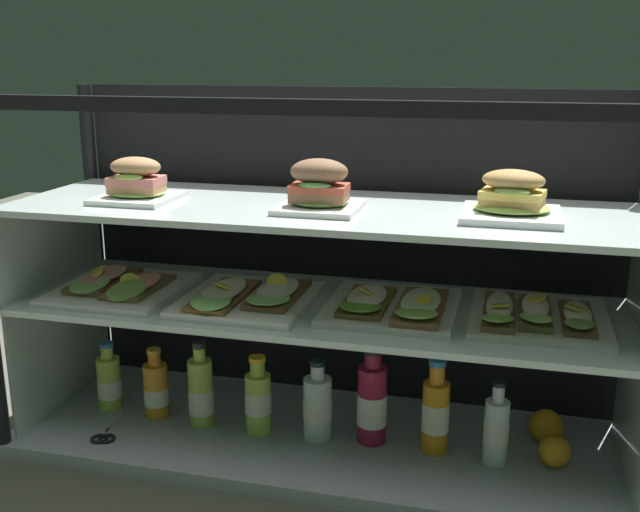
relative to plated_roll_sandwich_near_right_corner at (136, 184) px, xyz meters
The scene contains 25 objects.
ground_plane 0.81m from the plated_roll_sandwich_near_right_corner, ahead, with size 6.00×6.00×0.02m, color #57584B.
case_base_deck 0.79m from the plated_roll_sandwich_near_right_corner, ahead, with size 1.53×0.53×0.04m, color #B2B9C3.
case_frame 0.51m from the plated_roll_sandwich_near_right_corner, 22.08° to the left, with size 1.53×0.53×0.89m.
riser_lower_tier 0.64m from the plated_roll_sandwich_near_right_corner, ahead, with size 1.46×0.45×0.33m.
shelf_lower_glass 0.53m from the plated_roll_sandwich_near_right_corner, ahead, with size 1.48×0.47×0.02m, color silver.
riser_upper_tier 0.48m from the plated_roll_sandwich_near_right_corner, ahead, with size 1.46×0.45×0.22m.
shelf_upper_glass 0.45m from the plated_roll_sandwich_near_right_corner, ahead, with size 1.48×0.47×0.02m, color silver.
plated_roll_sandwich_near_right_corner is the anchor object (origin of this frame).
plated_roll_sandwich_far_left 0.46m from the plated_roll_sandwich_near_right_corner, ahead, with size 0.18×0.18×0.12m.
plated_roll_sandwich_near_left_corner 0.88m from the plated_roll_sandwich_near_right_corner, ahead, with size 0.21×0.21×0.11m.
open_sandwich_tray_right_of_center 0.27m from the plated_roll_sandwich_near_right_corner, behind, with size 0.30×0.33×0.07m.
open_sandwich_tray_center 0.38m from the plated_roll_sandwich_near_right_corner, ahead, with size 0.30×0.34×0.07m.
open_sandwich_tray_far_right 0.68m from the plated_roll_sandwich_near_right_corner, ahead, with size 0.30×0.35×0.06m.
open_sandwich_tray_mid_right 0.98m from the plated_roll_sandwich_near_right_corner, ahead, with size 0.30×0.33×0.06m.
juice_bottle_front_fourth 0.57m from the plated_roll_sandwich_near_right_corner, 164.01° to the left, with size 0.06×0.06×0.19m.
juice_bottle_back_right 0.55m from the plated_roll_sandwich_near_right_corner, 83.89° to the left, with size 0.06×0.06×0.19m.
juice_bottle_back_left 0.56m from the plated_roll_sandwich_near_right_corner, ahead, with size 0.06×0.06×0.23m.
juice_bottle_front_middle 0.61m from the plated_roll_sandwich_near_right_corner, ahead, with size 0.07×0.07×0.20m.
juice_bottle_back_center 0.70m from the plated_roll_sandwich_near_right_corner, ahead, with size 0.07×0.07×0.21m.
juice_bottle_front_right_end 0.78m from the plated_roll_sandwich_near_right_corner, ahead, with size 0.07×0.07×0.25m.
juice_bottle_tucked_behind 0.91m from the plated_roll_sandwich_near_right_corner, ahead, with size 0.07×0.07×0.24m.
juice_bottle_front_left_end 1.03m from the plated_roll_sandwich_near_right_corner, ahead, with size 0.06×0.06×0.21m.
orange_fruit_beside_bottles 1.17m from the plated_roll_sandwich_near_right_corner, ahead, with size 0.07×0.07×0.07m, color orange.
orange_fruit_near_left_post 1.16m from the plated_roll_sandwich_near_right_corner, ahead, with size 0.08×0.08×0.08m, color orange.
kitchen_scissors 0.64m from the plated_roll_sandwich_near_right_corner, 124.94° to the right, with size 0.10×0.18×0.01m.
Camera 1 is at (0.43, -1.66, 0.96)m, focal length 41.91 mm.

